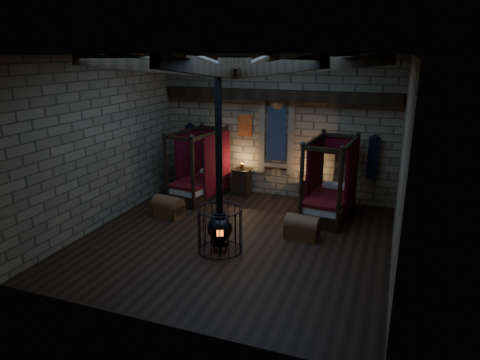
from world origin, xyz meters
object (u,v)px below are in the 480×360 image
(bed_left, at_px, (200,181))
(trunk_right, at_px, (302,227))
(bed_right, at_px, (329,198))
(stove, at_px, (220,225))
(trunk_left, at_px, (168,207))

(bed_left, height_order, trunk_right, bed_left)
(bed_right, bearing_deg, stove, -117.92)
(bed_left, distance_m, trunk_right, 3.97)
(trunk_left, bearing_deg, stove, -24.46)
(bed_left, xyz_separation_m, trunk_right, (3.53, -1.81, -0.25))
(bed_right, distance_m, trunk_right, 1.69)
(trunk_right, bearing_deg, bed_right, 81.12)
(stove, bearing_deg, trunk_left, 122.88)
(bed_left, xyz_separation_m, bed_right, (3.90, -0.18, 0.01))
(bed_right, relative_size, trunk_right, 2.56)
(bed_left, bearing_deg, trunk_right, -18.28)
(bed_right, distance_m, stove, 3.53)
(trunk_left, height_order, trunk_right, trunk_left)
(bed_left, relative_size, trunk_left, 2.42)
(bed_left, height_order, bed_right, bed_right)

